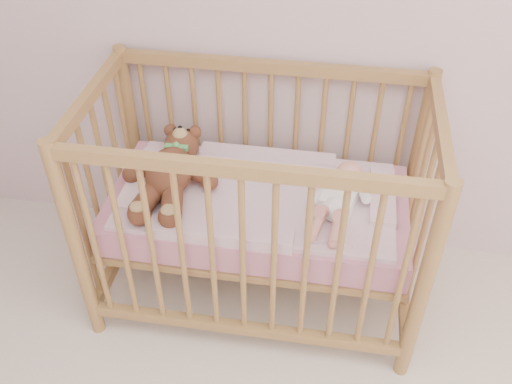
# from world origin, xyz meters

# --- Properties ---
(crib) EXTENTS (1.36, 0.76, 1.00)m
(crib) POSITION_xyz_m (-0.45, 1.60, 0.50)
(crib) COLOR olive
(crib) RESTS_ON floor
(mattress) EXTENTS (1.22, 0.62, 0.13)m
(mattress) POSITION_xyz_m (-0.45, 1.60, 0.49)
(mattress) COLOR pink
(mattress) RESTS_ON crib
(blanket) EXTENTS (1.10, 0.58, 0.06)m
(blanket) POSITION_xyz_m (-0.45, 1.60, 0.56)
(blanket) COLOR pink
(blanket) RESTS_ON mattress
(baby) EXTENTS (0.33, 0.52, 0.12)m
(baby) POSITION_xyz_m (-0.12, 1.58, 0.64)
(baby) COLOR white
(baby) RESTS_ON blanket
(teddy_bear) EXTENTS (0.43, 0.60, 0.16)m
(teddy_bear) POSITION_xyz_m (-0.81, 1.58, 0.65)
(teddy_bear) COLOR brown
(teddy_bear) RESTS_ON blanket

